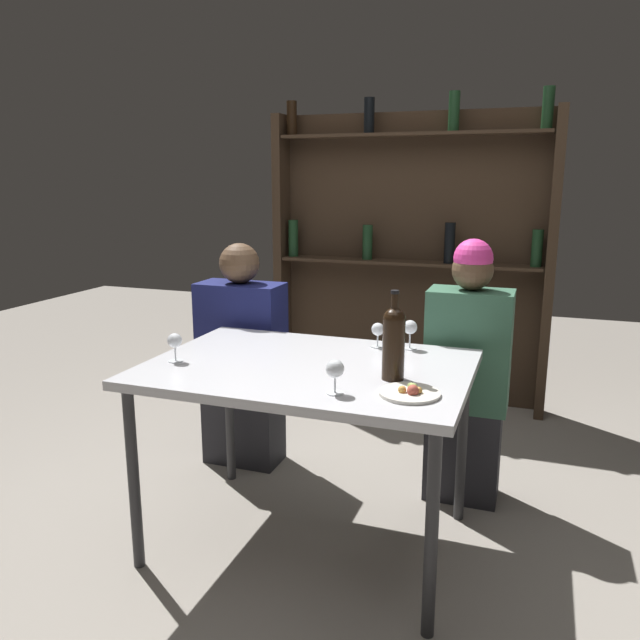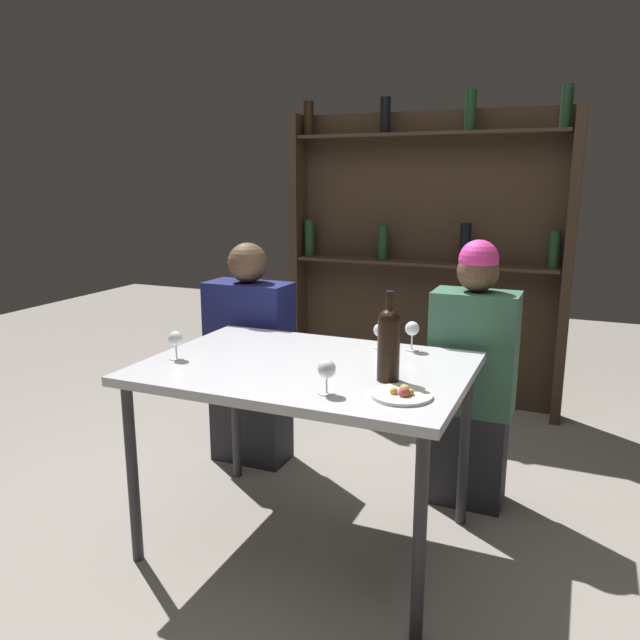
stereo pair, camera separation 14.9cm
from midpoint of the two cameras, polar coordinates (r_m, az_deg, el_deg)
name	(u,v)px [view 2 (the right image)]	position (r m, az deg, el deg)	size (l,w,h in m)	color
ground_plane	(307,540)	(2.79, 0.47, -19.46)	(10.00, 10.00, 0.00)	gray
dining_table	(307,380)	(2.49, 0.50, -5.50)	(1.26, 0.90, 0.78)	silver
wine_rack_wall	(425,251)	(4.20, 10.55, 6.18)	(1.84, 0.21, 2.02)	#38281C
wine_bottle	(389,341)	(2.25, 8.20, -1.93)	(0.08, 0.08, 0.33)	black
wine_glass_0	(327,370)	(2.11, 2.64, -4.64)	(0.06, 0.06, 0.12)	silver
wine_glass_1	(380,331)	(2.70, 7.07, -1.06)	(0.06, 0.06, 0.11)	silver
wine_glass_2	(176,340)	(2.56, -11.45, -1.80)	(0.06, 0.06, 0.12)	silver
wine_glass_3	(412,330)	(2.68, 10.01, -0.91)	(0.06, 0.06, 0.13)	silver
food_plate_0	(402,394)	(2.13, 9.50, -6.72)	(0.21, 0.21, 0.04)	silver
seated_person_left	(250,362)	(3.31, -5.12, -3.82)	(0.44, 0.22, 1.18)	#26262B
seated_person_right	(472,381)	(2.95, 15.14, -5.42)	(0.38, 0.22, 1.23)	#26262B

